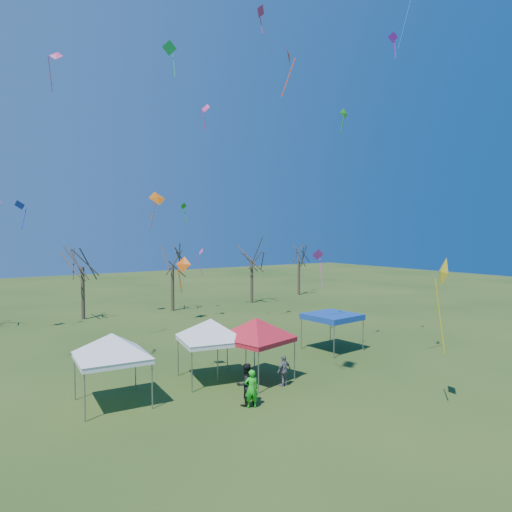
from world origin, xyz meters
The scene contains 26 objects.
ground centered at (0.00, 0.00, 0.00)m, with size 140.00×140.00×0.00m, color #284616.
tree_2 centered at (-2.37, 24.38, 6.29)m, with size 3.71×3.71×8.18m.
tree_3 centered at (6.03, 24.04, 6.08)m, with size 3.59×3.59×7.91m.
tree_4 centered at (15.36, 24.00, 6.06)m, with size 3.58×3.58×7.89m.
tree_5 centered at (23.72, 26.07, 5.73)m, with size 3.39×3.39×7.46m.
tent_white_west centered at (-6.28, 2.66, 2.99)m, with size 4.18×4.18×3.70m.
tent_white_mid centered at (-1.05, 3.14, 3.00)m, with size 4.14×4.14×3.72m.
tent_red centered at (0.91, 1.84, 3.04)m, with size 4.15×4.15×3.77m.
tent_blue centered at (8.44, 4.14, 2.18)m, with size 3.26×3.26×2.38m.
person_green centered at (-1.36, -1.12, 0.84)m, with size 0.61×0.40×1.68m, color green.
person_grey centered at (1.55, 0.33, 0.78)m, with size 0.91×0.38×1.56m, color slate.
person_dark centered at (-1.41, -0.75, 0.94)m, with size 0.91×0.71×1.88m, color black.
kite_13 centered at (-7.55, 21.22, 9.74)m, with size 1.07×1.05×2.25m.
kite_27 centered at (2.60, 1.37, 16.72)m, with size 0.99×1.03×2.75m.
kite_3 centered at (3.94, 19.51, 23.38)m, with size 1.38×0.91×3.09m.
kite_18 centered at (1.81, 9.00, 15.63)m, with size 0.62×0.79×1.80m.
kite_9 centered at (10.52, 1.25, 19.43)m, with size 0.65×0.55×1.63m.
kite_26 centered at (-4.83, 21.01, 21.32)m, with size 1.26×1.19×3.10m.
kite_17 centered at (11.30, 8.73, 5.93)m, with size 1.06×0.75×2.96m.
kite_1 centered at (-1.96, 4.45, 5.96)m, with size 0.80×0.85×1.95m.
kite_5 centered at (5.01, -6.04, 5.94)m, with size 1.05×1.18×4.14m.
kite_25 centered at (8.23, 3.01, 14.95)m, with size 0.69×0.32×1.54m.
kite_22 centered at (6.40, 18.75, 5.88)m, with size 0.78×0.79×2.46m.
kite_11 centered at (1.86, 17.41, 10.44)m, with size 1.51×1.08×3.09m.
kite_19 centered at (6.36, 22.08, 10.13)m, with size 0.76×0.55×1.90m.
kite_15 centered at (5.27, 7.79, 22.17)m, with size 0.95×0.69×1.82m.
Camera 1 is at (-12.18, -17.44, 7.63)m, focal length 32.00 mm.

